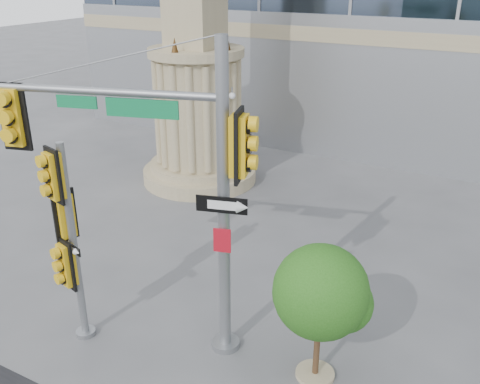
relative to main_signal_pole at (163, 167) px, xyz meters
The scene contains 5 objects.
ground 4.39m from the main_signal_pole, 21.78° to the right, with size 120.00×120.00×0.00m, color #545456.
monument 9.82m from the main_signal_pole, 119.16° to the left, with size 4.40×4.40×16.60m.
main_signal_pole is the anchor object (origin of this frame).
secondary_signal_pole 2.60m from the main_signal_pole, 154.08° to the right, with size 0.80×0.73×4.64m.
street_tree 3.99m from the main_signal_pole, ahead, with size 1.92×1.88×3.00m.
Camera 1 is at (4.82, -7.43, 7.86)m, focal length 40.00 mm.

